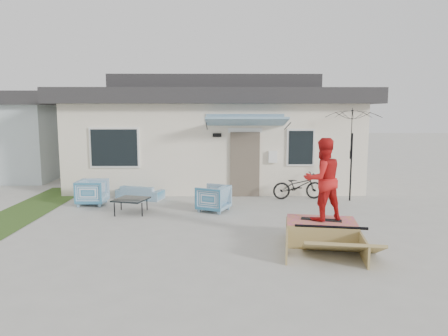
{
  "coord_description": "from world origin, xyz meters",
  "views": [
    {
      "loc": [
        0.21,
        -8.67,
        2.73
      ],
      "look_at": [
        0.3,
        1.8,
        1.3
      ],
      "focal_mm": 32.8,
      "sensor_mm": 36.0,
      "label": 1
    }
  ],
  "objects_px": {
    "loveseat": "(140,190)",
    "skate_ramp": "(321,232)",
    "skater": "(323,178)",
    "patio_umbrella": "(352,145)",
    "bicycle": "(298,183)",
    "skateboard": "(321,219)",
    "armchair_right": "(213,197)",
    "coffee_table": "(131,206)",
    "armchair_left": "(93,191)"
  },
  "relations": [
    {
      "from": "armchair_left",
      "to": "armchair_right",
      "type": "bearing_deg",
      "value": -102.57
    },
    {
      "from": "armchair_left",
      "to": "patio_umbrella",
      "type": "height_order",
      "value": "patio_umbrella"
    },
    {
      "from": "patio_umbrella",
      "to": "skate_ramp",
      "type": "height_order",
      "value": "patio_umbrella"
    },
    {
      "from": "loveseat",
      "to": "patio_umbrella",
      "type": "xyz_separation_m",
      "value": [
        6.58,
        -0.3,
        1.46
      ]
    },
    {
      "from": "armchair_left",
      "to": "bicycle",
      "type": "xyz_separation_m",
      "value": [
        6.25,
        0.74,
        0.1
      ]
    },
    {
      "from": "armchair_left",
      "to": "patio_umbrella",
      "type": "xyz_separation_m",
      "value": [
        7.83,
        0.5,
        1.33
      ]
    },
    {
      "from": "bicycle",
      "to": "patio_umbrella",
      "type": "relative_size",
      "value": 0.73
    },
    {
      "from": "armchair_right",
      "to": "patio_umbrella",
      "type": "xyz_separation_m",
      "value": [
        4.23,
        1.32,
        1.35
      ]
    },
    {
      "from": "bicycle",
      "to": "skateboard",
      "type": "relative_size",
      "value": 1.92
    },
    {
      "from": "skateboard",
      "to": "skater",
      "type": "distance_m",
      "value": 0.89
    },
    {
      "from": "skateboard",
      "to": "bicycle",
      "type": "bearing_deg",
      "value": 102.42
    },
    {
      "from": "patio_umbrella",
      "to": "skateboard",
      "type": "height_order",
      "value": "patio_umbrella"
    },
    {
      "from": "armchair_right",
      "to": "coffee_table",
      "type": "xyz_separation_m",
      "value": [
        -2.23,
        -0.22,
        -0.2
      ]
    },
    {
      "from": "loveseat",
      "to": "coffee_table",
      "type": "distance_m",
      "value": 1.84
    },
    {
      "from": "armchair_left",
      "to": "bicycle",
      "type": "relative_size",
      "value": 0.52
    },
    {
      "from": "bicycle",
      "to": "skate_ramp",
      "type": "height_order",
      "value": "bicycle"
    },
    {
      "from": "armchair_left",
      "to": "coffee_table",
      "type": "relative_size",
      "value": 1.02
    },
    {
      "from": "loveseat",
      "to": "skater",
      "type": "xyz_separation_m",
      "value": [
        4.67,
        -4.39,
        1.1
      ]
    },
    {
      "from": "skater",
      "to": "bicycle",
      "type": "bearing_deg",
      "value": -111.12
    },
    {
      "from": "bicycle",
      "to": "coffee_table",
      "type": "bearing_deg",
      "value": 104.84
    },
    {
      "from": "loveseat",
      "to": "skate_ramp",
      "type": "bearing_deg",
      "value": 154.03
    },
    {
      "from": "bicycle",
      "to": "loveseat",
      "type": "bearing_deg",
      "value": 84.16
    },
    {
      "from": "skateboard",
      "to": "patio_umbrella",
      "type": "bearing_deg",
      "value": 81.76
    },
    {
      "from": "coffee_table",
      "to": "patio_umbrella",
      "type": "xyz_separation_m",
      "value": [
        6.46,
        1.54,
        1.55
      ]
    },
    {
      "from": "skate_ramp",
      "to": "skater",
      "type": "height_order",
      "value": "skater"
    },
    {
      "from": "skate_ramp",
      "to": "skateboard",
      "type": "height_order",
      "value": "skateboard"
    },
    {
      "from": "armchair_right",
      "to": "skateboard",
      "type": "distance_m",
      "value": 3.62
    },
    {
      "from": "armchair_right",
      "to": "skate_ramp",
      "type": "distance_m",
      "value": 3.65
    },
    {
      "from": "skater",
      "to": "patio_umbrella",
      "type": "bearing_deg",
      "value": -131.77
    },
    {
      "from": "coffee_table",
      "to": "skateboard",
      "type": "distance_m",
      "value": 5.23
    },
    {
      "from": "skater",
      "to": "armchair_right",
      "type": "bearing_deg",
      "value": -66.82
    },
    {
      "from": "loveseat",
      "to": "armchair_right",
      "type": "bearing_deg",
      "value": 163.06
    },
    {
      "from": "coffee_table",
      "to": "loveseat",
      "type": "bearing_deg",
      "value": 93.54
    },
    {
      "from": "coffee_table",
      "to": "bicycle",
      "type": "xyz_separation_m",
      "value": [
        4.89,
        1.79,
        0.31
      ]
    },
    {
      "from": "armchair_left",
      "to": "patio_umbrella",
      "type": "distance_m",
      "value": 7.96
    },
    {
      "from": "bicycle",
      "to": "patio_umbrella",
      "type": "bearing_deg",
      "value": -104.22
    },
    {
      "from": "armchair_left",
      "to": "skater",
      "type": "bearing_deg",
      "value": -120.98
    },
    {
      "from": "armchair_right",
      "to": "patio_umbrella",
      "type": "relative_size",
      "value": 0.36
    },
    {
      "from": "loveseat",
      "to": "skate_ramp",
      "type": "height_order",
      "value": "loveseat"
    },
    {
      "from": "patio_umbrella",
      "to": "skate_ramp",
      "type": "distance_m",
      "value": 4.8
    },
    {
      "from": "skate_ramp",
      "to": "bicycle",
      "type": "bearing_deg",
      "value": 95.0
    },
    {
      "from": "skate_ramp",
      "to": "patio_umbrella",
      "type": "bearing_deg",
      "value": 74.56
    },
    {
      "from": "patio_umbrella",
      "to": "skateboard",
      "type": "relative_size",
      "value": 2.63
    },
    {
      "from": "skater",
      "to": "loveseat",
      "type": "bearing_deg",
      "value": -59.99
    },
    {
      "from": "bicycle",
      "to": "skater",
      "type": "bearing_deg",
      "value": 170.42
    },
    {
      "from": "armchair_right",
      "to": "skate_ramp",
      "type": "bearing_deg",
      "value": 64.37
    },
    {
      "from": "armchair_right",
      "to": "skate_ramp",
      "type": "xyz_separation_m",
      "value": [
        2.31,
        -2.82,
        -0.16
      ]
    },
    {
      "from": "coffee_table",
      "to": "patio_umbrella",
      "type": "height_order",
      "value": "patio_umbrella"
    },
    {
      "from": "patio_umbrella",
      "to": "armchair_right",
      "type": "bearing_deg",
      "value": -162.72
    },
    {
      "from": "bicycle",
      "to": "skateboard",
      "type": "xyz_separation_m",
      "value": [
        -0.33,
        -4.34,
        -0.02
      ]
    }
  ]
}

